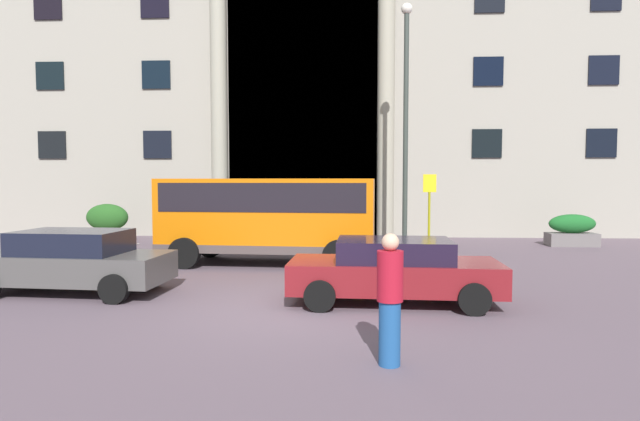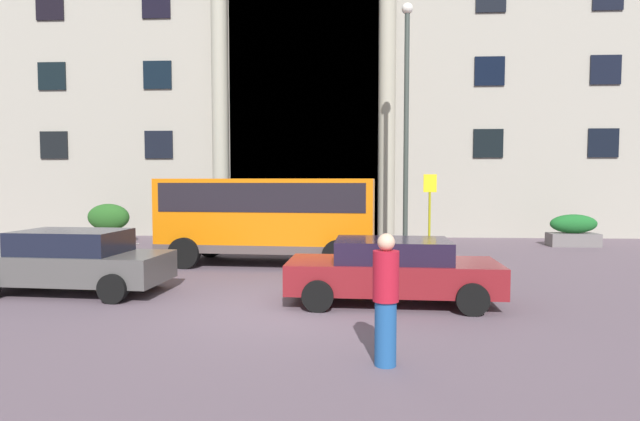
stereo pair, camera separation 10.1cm
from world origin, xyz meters
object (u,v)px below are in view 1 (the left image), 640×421
Objects in this scene: motorcycle_near_kerb at (403,263)px; pedestrian_man_red_shirt at (390,299)px; bus_stop_sign at (429,205)px; parked_estate_mid at (394,270)px; hedge_planter_east at (572,231)px; motorcycle_far_end at (114,260)px; hedge_planter_far_west at (311,225)px; orange_minibus at (269,213)px; hedge_planter_entrance_right at (107,224)px; lamppost_plaza_centre at (406,110)px; parked_hatchback_near at (73,261)px.

pedestrian_man_red_shirt is at bearing -91.55° from motorcycle_near_kerb.
parked_estate_mid is (-1.83, -6.88, -1.00)m from bus_stop_sign.
motorcycle_far_end is at bearing -154.19° from hedge_planter_east.
hedge_planter_far_west is 0.92× the size of motorcycle_far_end.
orange_minibus is 5.55m from bus_stop_sign.
hedge_planter_east is 12.28m from parked_estate_mid.
hedge_planter_entrance_right is (-12.54, 2.95, -0.93)m from bus_stop_sign.
orange_minibus is 3.79× the size of hedge_planter_far_west.
motorcycle_near_kerb is 0.22× the size of lamppost_plaza_centre.
orange_minibus is at bearing -34.20° from hedge_planter_entrance_right.
hedge_planter_east is at bearing -0.90° from hedge_planter_entrance_right.
motorcycle_far_end is (-4.67, -7.41, -0.28)m from hedge_planter_far_west.
parked_hatchback_near is at bearing 177.75° from parked_estate_mid.
parked_hatchback_near is 2.35× the size of motorcycle_far_end.
bus_stop_sign is 6.56m from hedge_planter_east.
parked_estate_mid is (2.38, -9.81, -0.04)m from hedge_planter_far_west.
pedestrian_man_red_shirt reaches higher than parked_hatchback_near.
lamppost_plaza_centre is at bearing 41.13° from orange_minibus.
hedge_planter_entrance_right is at bearing 115.18° from parked_hatchback_near.
motorcycle_far_end is (-14.77, -7.14, -0.14)m from hedge_planter_east.
orange_minibus is 2.37× the size of bus_stop_sign.
hedge_planter_entrance_right is 0.41× the size of parked_estate_mid.
bus_stop_sign is 0.63× the size of parked_estate_mid.
hedge_planter_far_west is 10.09m from parked_estate_mid.
motorcycle_far_end is at bearing -153.22° from bus_stop_sign.
lamppost_plaza_centre reaches higher than parked_estate_mid.
motorcycle_near_kerb is at bearing -106.93° from bus_stop_sign.
bus_stop_sign is 10.01m from motorcycle_far_end.
parked_hatchback_near is (3.57, -9.25, -0.04)m from hedge_planter_entrance_right.
parked_estate_mid is 7.44m from motorcycle_far_end.
orange_minibus reaches higher than parked_hatchback_near.
motorcycle_near_kerb is 6.07m from pedestrian_man_red_shirt.
bus_stop_sign is at bearing -13.25° from hedge_planter_entrance_right.
orange_minibus is 3.36× the size of motorcycle_near_kerb.
orange_minibus is 12.06m from hedge_planter_east.
bus_stop_sign is at bearing 39.12° from parked_hatchback_near.
parked_hatchback_near is at bearing -128.14° from orange_minibus.
bus_stop_sign is at bearing -155.68° from hedge_planter_east.
hedge_planter_entrance_right is (-8.34, 0.02, 0.03)m from hedge_planter_far_west.
pedestrian_man_red_shirt reaches higher than hedge_planter_far_west.
lamppost_plaza_centre is (8.21, 5.80, 4.61)m from motorcycle_far_end.
motorcycle_near_kerb is (2.83, -7.44, -0.28)m from hedge_planter_far_west.
motorcycle_far_end is at bearing -144.75° from lamppost_plaza_centre.
hedge_planter_entrance_right is (-7.39, 5.02, -0.80)m from orange_minibus.
lamppost_plaza_centre is (-0.67, 1.32, 3.37)m from bus_stop_sign.
bus_stop_sign is at bearing 77.54° from parked_estate_mid.
pedestrian_man_red_shirt is at bearing -97.51° from lamppost_plaza_centre.
pedestrian_man_red_shirt is at bearing -25.36° from motorcycle_far_end.
lamppost_plaza_centre is at bearing -7.82° from hedge_planter_entrance_right.
hedge_planter_far_west is 0.96× the size of hedge_planter_entrance_right.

